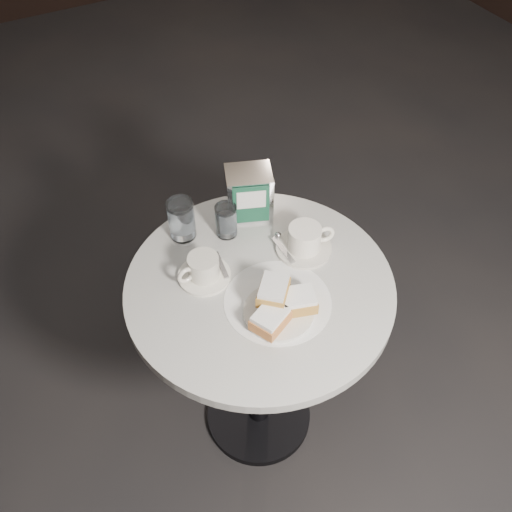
% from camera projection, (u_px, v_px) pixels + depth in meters
% --- Properties ---
extents(ground, '(7.00, 7.00, 0.00)m').
position_uv_depth(ground, '(259.00, 416.00, 2.02)').
color(ground, black).
rests_on(ground, ground).
extents(cafe_table, '(0.70, 0.70, 0.74)m').
position_uv_depth(cafe_table, '(259.00, 327.00, 1.62)').
color(cafe_table, black).
rests_on(cafe_table, ground).
extents(sugar_spill, '(0.31, 0.31, 0.00)m').
position_uv_depth(sugar_spill, '(278.00, 301.00, 1.43)').
color(sugar_spill, white).
rests_on(sugar_spill, cafe_table).
extents(beignet_plate, '(0.20, 0.20, 0.09)m').
position_uv_depth(beignet_plate, '(280.00, 306.00, 1.38)').
color(beignet_plate, silver).
rests_on(beignet_plate, cafe_table).
extents(coffee_cup_left, '(0.15, 0.15, 0.07)m').
position_uv_depth(coffee_cup_left, '(203.00, 269.00, 1.46)').
color(coffee_cup_left, white).
rests_on(coffee_cup_left, cafe_table).
extents(coffee_cup_right, '(0.19, 0.19, 0.08)m').
position_uv_depth(coffee_cup_right, '(305.00, 241.00, 1.53)').
color(coffee_cup_right, beige).
rests_on(coffee_cup_right, cafe_table).
extents(water_glass_left, '(0.09, 0.09, 0.12)m').
position_uv_depth(water_glass_left, '(182.00, 220.00, 1.55)').
color(water_glass_left, white).
rests_on(water_glass_left, cafe_table).
extents(water_glass_right, '(0.08, 0.08, 0.10)m').
position_uv_depth(water_glass_right, '(226.00, 221.00, 1.56)').
color(water_glass_right, white).
rests_on(water_glass_right, cafe_table).
extents(napkin_dispenser, '(0.15, 0.14, 0.15)m').
position_uv_depth(napkin_dispenser, '(249.00, 194.00, 1.59)').
color(napkin_dispenser, white).
rests_on(napkin_dispenser, cafe_table).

